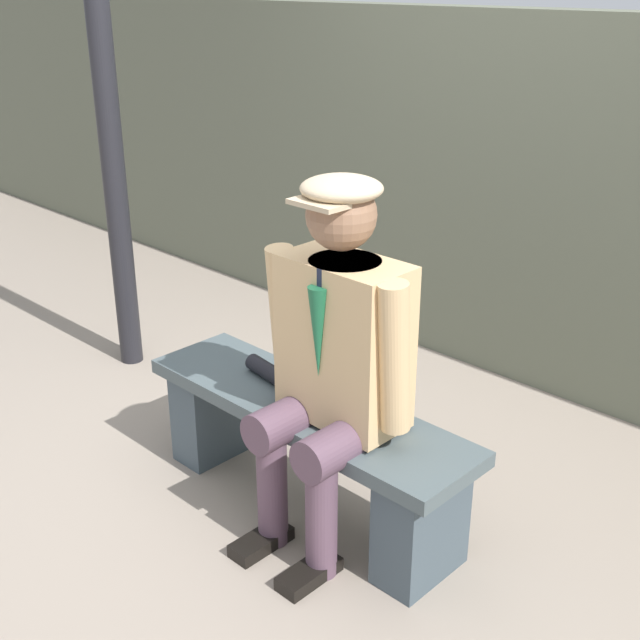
{
  "coord_description": "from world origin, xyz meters",
  "views": [
    {
      "loc": [
        -1.89,
        1.87,
        1.92
      ],
      "look_at": [
        -0.08,
        0.0,
        0.81
      ],
      "focal_mm": 45.86,
      "sensor_mm": 36.0,
      "label": 1
    }
  ],
  "objects_px": {
    "seated_man": "(334,352)",
    "lamp_post": "(102,51)",
    "rolled_magazine": "(273,374)",
    "bench": "(306,441)"
  },
  "relations": [
    {
      "from": "lamp_post",
      "to": "seated_man",
      "type": "bearing_deg",
      "value": 169.88
    },
    {
      "from": "bench",
      "to": "seated_man",
      "type": "relative_size",
      "value": 1.05
    },
    {
      "from": "rolled_magazine",
      "to": "bench",
      "type": "bearing_deg",
      "value": 173.04
    },
    {
      "from": "bench",
      "to": "rolled_magazine",
      "type": "bearing_deg",
      "value": -6.96
    },
    {
      "from": "rolled_magazine",
      "to": "lamp_post",
      "type": "bearing_deg",
      "value": -9.9
    },
    {
      "from": "seated_man",
      "to": "lamp_post",
      "type": "height_order",
      "value": "lamp_post"
    },
    {
      "from": "seated_man",
      "to": "rolled_magazine",
      "type": "height_order",
      "value": "seated_man"
    },
    {
      "from": "rolled_magazine",
      "to": "lamp_post",
      "type": "xyz_separation_m",
      "value": [
        1.39,
        -0.24,
        1.09
      ]
    },
    {
      "from": "bench",
      "to": "lamp_post",
      "type": "relative_size",
      "value": 0.53
    },
    {
      "from": "seated_man",
      "to": "rolled_magazine",
      "type": "bearing_deg",
      "value": -10.89
    }
  ]
}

